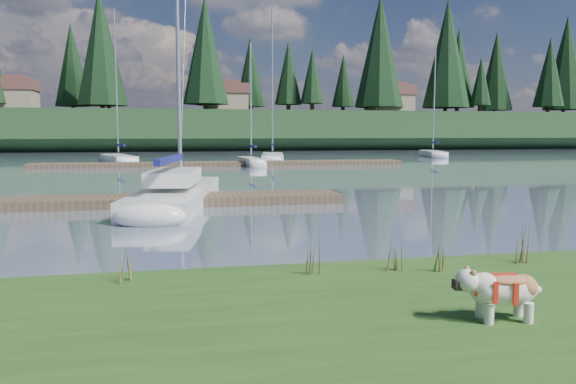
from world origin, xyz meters
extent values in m
plane|color=slate|center=(0.00, 30.00, 0.00)|extent=(200.00, 200.00, 0.00)
cube|color=black|center=(0.00, 73.00, 2.50)|extent=(200.00, 20.00, 5.00)
cylinder|color=silver|center=(1.65, -4.63, 0.46)|extent=(0.11, 0.11, 0.22)
cylinder|color=silver|center=(1.67, -4.41, 0.46)|extent=(0.11, 0.11, 0.22)
cylinder|color=silver|center=(2.08, -4.68, 0.46)|extent=(0.11, 0.11, 0.22)
cylinder|color=silver|center=(2.11, -4.47, 0.46)|extent=(0.11, 0.11, 0.22)
ellipsoid|color=silver|center=(1.89, -4.55, 0.69)|extent=(0.76, 0.45, 0.34)
ellipsoid|color=#AE6D41|center=(1.89, -4.55, 0.80)|extent=(0.54, 0.40, 0.12)
ellipsoid|color=silver|center=(1.45, -4.50, 0.80)|extent=(0.28, 0.29, 0.25)
cube|color=black|center=(1.35, -4.48, 0.76)|extent=(0.09, 0.13, 0.10)
cube|color=silver|center=(-1.48, 9.10, 0.22)|extent=(3.43, 8.86, 0.70)
ellipsoid|color=silver|center=(-0.73, 13.36, 0.22)|extent=(2.27, 2.65, 0.70)
cube|color=#131755|center=(-1.70, 7.84, 1.55)|extent=(0.88, 3.91, 0.20)
cube|color=silver|center=(-1.57, 8.62, 0.95)|extent=(1.90, 3.34, 0.45)
cube|color=#4C3D2C|center=(-4.00, 9.00, 0.15)|extent=(16.00, 2.00, 0.30)
cube|color=#4C3D2C|center=(2.00, 30.00, 0.15)|extent=(26.00, 2.20, 0.30)
cube|color=silver|center=(-5.78, 36.61, 0.22)|extent=(3.51, 7.33, 0.70)
ellipsoid|color=silver|center=(-6.76, 40.06, 0.22)|extent=(2.03, 2.30, 0.70)
cylinder|color=silver|center=(-5.78, 36.61, 6.39)|extent=(0.12, 0.12, 11.18)
cube|color=#131755|center=(-5.52, 35.68, 1.40)|extent=(0.97, 2.79, 0.20)
cube|color=silver|center=(3.94, 29.93, 0.22)|extent=(1.41, 5.03, 0.70)
ellipsoid|color=silver|center=(3.80, 32.42, 0.22)|extent=(1.16, 1.41, 0.70)
cylinder|color=silver|center=(3.94, 29.93, 4.71)|extent=(0.12, 0.12, 7.82)
cube|color=#131755|center=(3.98, 29.26, 1.40)|extent=(0.31, 1.99, 0.20)
cube|color=silver|center=(6.72, 36.80, 0.22)|extent=(3.05, 7.79, 0.70)
ellipsoid|color=silver|center=(7.39, 40.54, 0.22)|extent=(2.00, 2.33, 0.70)
cylinder|color=silver|center=(6.72, 36.80, 6.64)|extent=(0.12, 0.12, 11.69)
cube|color=#131755|center=(6.54, 35.78, 1.40)|extent=(0.73, 3.01, 0.20)
cube|color=silver|center=(23.45, 41.10, 0.22)|extent=(3.16, 6.87, 0.70)
ellipsoid|color=silver|center=(24.29, 44.34, 0.22)|extent=(1.87, 2.14, 0.70)
cylinder|color=silver|center=(23.45, 41.10, 5.80)|extent=(0.12, 0.12, 9.99)
cube|color=#131755|center=(23.22, 40.21, 1.40)|extent=(0.86, 2.63, 0.20)
cone|color=#475B23|center=(0.26, -2.16, 0.66)|extent=(0.03, 0.03, 0.62)
cone|color=brown|center=(0.37, -2.23, 0.60)|extent=(0.03, 0.03, 0.50)
cone|color=#475B23|center=(0.32, -2.13, 0.69)|extent=(0.03, 0.03, 0.68)
cone|color=brown|center=(0.40, -2.19, 0.57)|extent=(0.03, 0.03, 0.43)
cone|color=#475B23|center=(0.28, -2.24, 0.63)|extent=(0.03, 0.03, 0.56)
cone|color=#475B23|center=(1.50, -2.20, 0.61)|extent=(0.03, 0.03, 0.51)
cone|color=brown|center=(1.61, -2.27, 0.55)|extent=(0.03, 0.03, 0.41)
cone|color=#475B23|center=(1.56, -2.17, 0.63)|extent=(0.03, 0.03, 0.56)
cone|color=brown|center=(1.64, -2.23, 0.53)|extent=(0.03, 0.03, 0.36)
cone|color=#475B23|center=(1.52, -2.28, 0.58)|extent=(0.03, 0.03, 0.46)
cone|color=#475B23|center=(3.60, -2.18, 0.70)|extent=(0.03, 0.03, 0.69)
cone|color=brown|center=(3.71, -2.25, 0.63)|extent=(0.03, 0.03, 0.55)
cone|color=#475B23|center=(3.66, -2.15, 0.73)|extent=(0.03, 0.03, 0.76)
cone|color=brown|center=(3.74, -2.21, 0.59)|extent=(0.03, 0.03, 0.49)
cone|color=#475B23|center=(3.62, -2.26, 0.66)|extent=(0.03, 0.03, 0.62)
cone|color=#475B23|center=(-2.33, -2.04, 0.62)|extent=(0.03, 0.03, 0.53)
cone|color=brown|center=(-2.22, -2.11, 0.56)|extent=(0.03, 0.03, 0.43)
cone|color=#475B23|center=(-2.27, -2.01, 0.64)|extent=(0.03, 0.03, 0.59)
cone|color=brown|center=(-2.19, -2.07, 0.54)|extent=(0.03, 0.03, 0.37)
cone|color=#475B23|center=(-2.31, -2.12, 0.59)|extent=(0.03, 0.03, 0.48)
cone|color=#475B23|center=(2.16, -2.37, 0.59)|extent=(0.03, 0.03, 0.48)
cone|color=brown|center=(2.27, -2.44, 0.54)|extent=(0.03, 0.03, 0.38)
cone|color=#475B23|center=(2.22, -2.34, 0.61)|extent=(0.03, 0.03, 0.53)
cone|color=brown|center=(2.30, -2.40, 0.52)|extent=(0.03, 0.03, 0.34)
cone|color=#475B23|center=(2.18, -2.45, 0.57)|extent=(0.03, 0.03, 0.43)
cube|color=#33281C|center=(0.00, -1.60, 0.07)|extent=(60.00, 0.50, 0.14)
cylinder|color=#382619|center=(-10.00, 72.00, 5.90)|extent=(0.60, 0.60, 1.80)
cone|color=black|center=(-10.00, 72.00, 11.75)|extent=(4.84, 4.84, 11.00)
cylinder|color=#382619|center=(3.00, 66.00, 5.90)|extent=(0.60, 0.60, 1.80)
cone|color=black|center=(3.00, 66.00, 13.10)|extent=(6.16, 6.16, 14.00)
cylinder|color=#382619|center=(15.00, 70.00, 5.90)|extent=(0.60, 0.60, 1.80)
cone|color=black|center=(15.00, 70.00, 10.85)|extent=(3.96, 3.96, 9.00)
cylinder|color=#382619|center=(28.00, 68.00, 5.90)|extent=(0.60, 0.60, 1.80)
cone|color=black|center=(28.00, 68.00, 14.00)|extent=(7.04, 7.04, 16.00)
cylinder|color=#382619|center=(42.00, 71.00, 5.90)|extent=(0.60, 0.60, 1.80)
cone|color=black|center=(42.00, 71.00, 12.20)|extent=(5.28, 5.28, 12.00)
cylinder|color=#382619|center=(55.00, 67.00, 5.90)|extent=(0.60, 0.60, 1.80)
cone|color=black|center=(55.00, 67.00, 11.52)|extent=(4.62, 4.62, 10.50)
cube|color=gray|center=(-22.00, 70.00, 6.40)|extent=(6.00, 5.00, 2.80)
cube|color=brown|center=(-22.00, 70.00, 8.50)|extent=(6.30, 5.30, 1.40)
cube|color=brown|center=(-22.00, 70.00, 9.30)|extent=(4.20, 3.60, 0.70)
cube|color=gray|center=(6.00, 71.00, 6.40)|extent=(6.00, 5.00, 2.80)
cube|color=brown|center=(6.00, 71.00, 8.50)|extent=(6.30, 5.30, 1.40)
cube|color=brown|center=(6.00, 71.00, 9.30)|extent=(4.20, 3.60, 0.70)
cube|color=gray|center=(30.00, 69.00, 6.40)|extent=(6.00, 5.00, 2.80)
cube|color=brown|center=(30.00, 69.00, 8.50)|extent=(6.30, 5.30, 1.40)
cube|color=brown|center=(30.00, 69.00, 9.30)|extent=(4.20, 3.60, 0.70)
camera|label=1|loc=(-1.63, -9.88, 2.39)|focal=35.00mm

